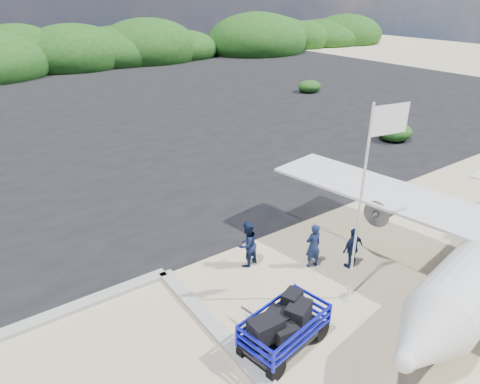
% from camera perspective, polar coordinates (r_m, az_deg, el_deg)
% --- Properties ---
extents(ground, '(160.00, 160.00, 0.00)m').
position_cam_1_polar(ground, '(15.72, 14.12, -13.83)').
color(ground, beige).
extents(asphalt_apron, '(90.00, 50.00, 0.04)m').
position_cam_1_polar(asphalt_apron, '(39.93, -20.22, 9.74)').
color(asphalt_apron, '#B2B2B2').
rests_on(asphalt_apron, ground).
extents(vegetation_band, '(124.00, 8.00, 4.40)m').
position_cam_1_polar(vegetation_band, '(63.97, -26.85, 14.04)').
color(vegetation_band, '#B2B2B2').
rests_on(vegetation_band, ground).
extents(baggage_cart, '(3.17, 2.15, 1.46)m').
position_cam_1_polar(baggage_cart, '(13.77, 5.83, -19.82)').
color(baggage_cart, '#0D12CD').
rests_on(baggage_cart, ground).
extents(flagpole, '(1.46, 0.82, 6.88)m').
position_cam_1_polar(flagpole, '(15.83, 14.14, -13.50)').
color(flagpole, white).
rests_on(flagpole, ground).
extents(crew_a, '(0.73, 0.54, 1.82)m').
position_cam_1_polar(crew_a, '(16.63, 9.73, -7.08)').
color(crew_a, '#121D45').
rests_on(crew_a, ground).
extents(crew_b, '(1.04, 0.89, 1.87)m').
position_cam_1_polar(crew_b, '(16.46, 0.96, -6.97)').
color(crew_b, '#121D45').
rests_on(crew_b, ground).
extents(crew_c, '(1.00, 0.44, 1.69)m').
position_cam_1_polar(crew_c, '(16.94, 14.80, -7.23)').
color(crew_c, '#121D45').
rests_on(crew_c, ground).
extents(aircraft_large, '(20.07, 20.07, 5.25)m').
position_cam_1_polar(aircraft_large, '(43.55, 5.82, 12.36)').
color(aircraft_large, '#B2B2B2').
rests_on(aircraft_large, ground).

